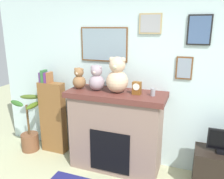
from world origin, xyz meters
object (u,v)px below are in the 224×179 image
fireplace (116,130)px  mantel_clock (137,88)px  teddy_bear_tan (79,79)px  teddy_bear_cream (97,79)px  potted_plant (29,132)px  candle_jar (153,92)px  teddy_bear_grey (117,77)px  bookshelf (53,116)px  tv_stand (222,171)px

fireplace → mantel_clock: size_ratio=8.17×
mantel_clock → teddy_bear_tan: teddy_bear_tan is taller
fireplace → teddy_bear_cream: bearing=-176.5°
fireplace → mantel_clock: mantel_clock is taller
potted_plant → teddy_bear_cream: bearing=1.6°
candle_jar → teddy_bear_grey: size_ratio=0.20×
fireplace → candle_jar: candle_jar is taller
bookshelf → mantel_clock: (1.49, -0.10, 0.66)m
fireplace → teddy_bear_cream: 0.83m
teddy_bear_tan → bookshelf: bearing=170.8°
potted_plant → mantel_clock: bearing=1.1°
tv_stand → mantel_clock: mantel_clock is taller
tv_stand → candle_jar: bearing=179.7°
teddy_bear_cream → bookshelf: bearing=173.8°
potted_plant → mantel_clock: mantel_clock is taller
potted_plant → teddy_bear_tan: teddy_bear_tan is taller
fireplace → candle_jar: 0.85m
potted_plant → mantel_clock: (1.91, 0.04, 0.97)m
teddy_bear_tan → mantel_clock: bearing=-0.1°
teddy_bear_cream → candle_jar: bearing=0.0°
tv_stand → candle_jar: 1.39m
bookshelf → fireplace: bearing=-3.8°
teddy_bear_grey → teddy_bear_cream: bearing=180.0°
mantel_clock → bookshelf: bearing=176.3°
tv_stand → fireplace: bearing=179.1°
teddy_bear_cream → fireplace: bearing=3.5°
bookshelf → candle_jar: bookshelf is taller
fireplace → teddy_bear_grey: (0.02, -0.02, 0.84)m
potted_plant → teddy_bear_cream: teddy_bear_cream is taller
teddy_bear_cream → teddy_bear_tan: bearing=180.0°
tv_stand → teddy_bear_cream: (-1.80, 0.00, 1.12)m
mantel_clock → teddy_bear_cream: size_ratio=0.47×
mantel_clock → fireplace: bearing=176.5°
bookshelf → potted_plant: (-0.42, -0.13, -0.32)m
teddy_bear_grey → mantel_clock: bearing=-0.1°
teddy_bear_tan → candle_jar: bearing=0.0°
fireplace → teddy_bear_tan: bearing=-178.2°
teddy_bear_cream → teddy_bear_grey: (0.32, -0.00, 0.06)m
bookshelf → tv_stand: bookshelf is taller
teddy_bear_tan → teddy_bear_cream: teddy_bear_cream is taller
teddy_bear_tan → teddy_bear_cream: 0.29m
bookshelf → teddy_bear_grey: teddy_bear_grey is taller
potted_plant → teddy_bear_grey: 1.97m
candle_jar → teddy_bear_grey: 0.54m
tv_stand → teddy_bear_tan: (-2.09, 0.00, 1.09)m
candle_jar → teddy_bear_tan: (-1.12, -0.00, 0.09)m
tv_stand → teddy_bear_cream: bearing=179.9°
potted_plant → tv_stand: potted_plant is taller
tv_stand → mantel_clock: size_ratio=4.08×
bookshelf → tv_stand: 2.71m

